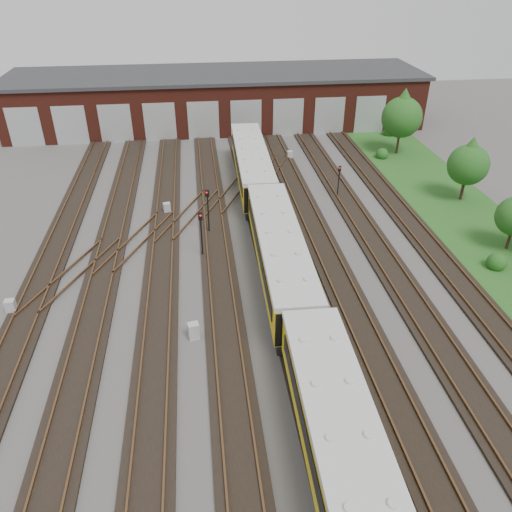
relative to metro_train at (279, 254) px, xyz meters
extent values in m
plane|color=#484643|center=(-2.00, -3.86, -2.00)|extent=(120.00, 120.00, 0.00)
cube|color=black|center=(-16.00, -3.86, -1.91)|extent=(2.40, 70.00, 0.18)
cube|color=brown|center=(-16.72, -3.86, -1.75)|extent=(0.10, 70.00, 0.15)
cube|color=brown|center=(-15.28, -3.86, -1.75)|extent=(0.10, 70.00, 0.15)
cube|color=black|center=(-12.00, -3.86, -1.91)|extent=(2.40, 70.00, 0.18)
cube|color=brown|center=(-12.72, -3.86, -1.75)|extent=(0.10, 70.00, 0.15)
cube|color=brown|center=(-11.28, -3.86, -1.75)|extent=(0.10, 70.00, 0.15)
cube|color=black|center=(-8.00, -3.86, -1.91)|extent=(2.40, 70.00, 0.18)
cube|color=brown|center=(-8.72, -3.86, -1.75)|extent=(0.10, 70.00, 0.15)
cube|color=brown|center=(-7.28, -3.86, -1.75)|extent=(0.10, 70.00, 0.15)
cube|color=black|center=(-4.00, -3.86, -1.91)|extent=(2.40, 70.00, 0.18)
cube|color=brown|center=(-4.72, -3.86, -1.75)|extent=(0.10, 70.00, 0.15)
cube|color=brown|center=(-3.28, -3.86, -1.75)|extent=(0.10, 70.00, 0.15)
cube|color=black|center=(0.00, -3.86, -1.91)|extent=(2.40, 70.00, 0.18)
cube|color=brown|center=(-0.72, -3.86, -1.75)|extent=(0.10, 70.00, 0.15)
cube|color=brown|center=(0.72, -3.86, -1.75)|extent=(0.10, 70.00, 0.15)
cube|color=black|center=(4.00, -3.86, -1.91)|extent=(2.40, 70.00, 0.18)
cube|color=brown|center=(3.28, -3.86, -1.75)|extent=(0.10, 70.00, 0.15)
cube|color=brown|center=(4.72, -3.86, -1.75)|extent=(0.10, 70.00, 0.15)
cube|color=black|center=(8.00, -3.86, -1.91)|extent=(2.40, 70.00, 0.18)
cube|color=brown|center=(7.28, -3.86, -1.75)|extent=(0.10, 70.00, 0.15)
cube|color=brown|center=(8.72, -3.86, -1.75)|extent=(0.10, 70.00, 0.15)
cube|color=black|center=(12.00, -3.86, -1.91)|extent=(2.40, 70.00, 0.18)
cube|color=brown|center=(11.28, -3.86, -1.75)|extent=(0.10, 70.00, 0.15)
cube|color=brown|center=(12.72, -3.86, -1.75)|extent=(0.10, 70.00, 0.15)
cube|color=brown|center=(-10.00, 6.14, -1.75)|extent=(5.40, 9.62, 0.15)
cube|color=brown|center=(-6.00, 10.14, -1.75)|extent=(5.40, 9.62, 0.15)
cube|color=brown|center=(-2.00, 14.14, -1.75)|extent=(5.40, 9.62, 0.15)
cube|color=brown|center=(-14.00, 2.14, -1.75)|extent=(5.40, 9.62, 0.15)
cube|color=brown|center=(2.00, 18.14, -1.75)|extent=(5.40, 9.62, 0.15)
cube|color=#561E15|center=(-2.00, 36.14, 1.00)|extent=(50.00, 12.00, 6.00)
cube|color=#2E2E30|center=(-2.00, 36.14, 4.15)|extent=(51.00, 12.50, 0.40)
cube|color=#A8ABAD|center=(-24.00, 30.12, 0.20)|extent=(3.60, 0.12, 4.40)
cube|color=#A8ABAD|center=(-19.00, 30.12, 0.20)|extent=(3.60, 0.12, 4.40)
cube|color=#A8ABAD|center=(-14.00, 30.12, 0.20)|extent=(3.60, 0.12, 4.40)
cube|color=#A8ABAD|center=(-9.00, 30.12, 0.20)|extent=(3.60, 0.12, 4.40)
cube|color=#A8ABAD|center=(-4.00, 30.12, 0.20)|extent=(3.60, 0.12, 4.40)
cube|color=#A8ABAD|center=(1.00, 30.12, 0.20)|extent=(3.60, 0.12, 4.40)
cube|color=#A8ABAD|center=(6.00, 30.12, 0.20)|extent=(3.60, 0.12, 4.40)
cube|color=#A8ABAD|center=(11.00, 30.12, 0.20)|extent=(3.60, 0.12, 4.40)
cube|color=#A8ABAD|center=(16.00, 30.12, 0.20)|extent=(3.60, 0.12, 4.40)
cube|color=#1F4F1A|center=(17.00, 6.14, -1.98)|extent=(8.00, 55.00, 0.05)
cube|color=black|center=(0.00, -16.00, -1.35)|extent=(2.79, 15.83, 0.63)
cube|color=#E0AF0C|center=(0.00, -16.00, 0.12)|extent=(3.11, 15.84, 2.31)
cube|color=beige|center=(0.00, -16.00, 1.43)|extent=(3.21, 15.84, 0.32)
cube|color=black|center=(-1.39, -15.97, 0.38)|extent=(0.39, 13.88, 0.89)
cube|color=black|center=(1.39, -16.03, 0.38)|extent=(0.39, 13.88, 0.89)
cube|color=black|center=(0.00, 0.00, -1.35)|extent=(2.79, 15.83, 0.63)
cube|color=#E0AF0C|center=(0.00, 0.00, 0.12)|extent=(3.11, 15.84, 2.31)
cube|color=beige|center=(0.00, 0.00, 1.43)|extent=(3.21, 15.84, 0.32)
cube|color=black|center=(-1.39, 0.03, 0.38)|extent=(0.39, 13.88, 0.89)
cube|color=black|center=(1.39, -0.03, 0.38)|extent=(0.39, 13.88, 0.89)
cube|color=black|center=(0.00, 16.00, -1.35)|extent=(2.79, 15.83, 0.63)
cube|color=#E0AF0C|center=(0.00, 16.00, 0.12)|extent=(3.11, 15.84, 2.31)
cube|color=beige|center=(0.00, 16.00, 1.43)|extent=(3.21, 15.84, 0.32)
cube|color=black|center=(-1.39, 16.03, 0.38)|extent=(0.39, 13.88, 0.89)
cube|color=black|center=(1.39, 15.97, 0.38)|extent=(0.39, 13.88, 0.89)
cylinder|color=black|center=(-4.43, 7.08, -0.43)|extent=(0.11, 0.11, 3.14)
cube|color=black|center=(-4.43, 7.08, 1.42)|extent=(0.32, 0.26, 0.56)
sphere|color=red|center=(-4.43, 6.97, 1.53)|extent=(0.13, 0.13, 0.13)
cylinder|color=black|center=(-5.06, 3.59, -0.50)|extent=(0.11, 0.11, 3.00)
cube|color=black|center=(-5.06, 3.59, 1.28)|extent=(0.30, 0.20, 0.56)
sphere|color=red|center=(-5.06, 3.48, 1.39)|extent=(0.13, 0.13, 0.13)
cylinder|color=black|center=(-0.70, 14.73, -0.79)|extent=(0.10, 0.10, 2.43)
cube|color=black|center=(-0.70, 14.73, 0.68)|extent=(0.28, 0.21, 0.50)
sphere|color=red|center=(-0.70, 14.63, 0.78)|extent=(0.12, 0.12, 0.12)
cylinder|color=black|center=(7.47, 12.53, -0.79)|extent=(0.10, 0.10, 2.42)
cube|color=black|center=(7.47, 12.53, 0.67)|extent=(0.27, 0.20, 0.49)
sphere|color=red|center=(7.47, 12.43, 0.76)|extent=(0.12, 0.12, 0.12)
cube|color=#B2B4B8|center=(-17.00, -1.70, -1.52)|extent=(0.59, 0.50, 0.97)
cube|color=#B2B4B8|center=(-7.83, 10.98, -1.53)|extent=(0.66, 0.59, 0.94)
cube|color=#B2B4B8|center=(-5.86, -5.41, -1.49)|extent=(0.71, 0.62, 1.03)
cube|color=#B2B4B8|center=(4.84, 22.35, -1.55)|extent=(0.60, 0.52, 0.91)
cube|color=#B2B4B8|center=(0.45, 2.03, -1.52)|extent=(0.61, 0.52, 0.95)
cylinder|color=#322016|center=(16.84, 22.58, -0.91)|extent=(0.25, 0.25, 2.19)
sphere|color=#1F4C15|center=(16.84, 22.58, 2.01)|extent=(4.26, 4.26, 4.26)
cone|color=#1F4C15|center=(16.84, 22.58, 3.53)|extent=(3.65, 3.65, 3.04)
cylinder|color=#322016|center=(18.26, 10.44, -1.09)|extent=(0.27, 0.27, 1.81)
sphere|color=#1F4C15|center=(18.26, 10.44, 1.32)|extent=(3.52, 3.52, 3.52)
cone|color=#1F4C15|center=(18.26, 10.44, 2.58)|extent=(3.02, 3.02, 2.52)
cylinder|color=#322016|center=(17.67, 1.84, -1.26)|extent=(0.22, 0.22, 1.49)
sphere|color=#1F4C15|center=(15.42, -0.57, -1.31)|extent=(1.37, 1.37, 1.37)
sphere|color=#1F4C15|center=(14.74, 21.40, -1.34)|extent=(1.31, 1.31, 1.31)
sphere|color=#1F4C15|center=(18.27, 28.74, -1.22)|extent=(1.55, 1.55, 1.55)
camera|label=1|loc=(-5.02, -27.83, 17.26)|focal=35.00mm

